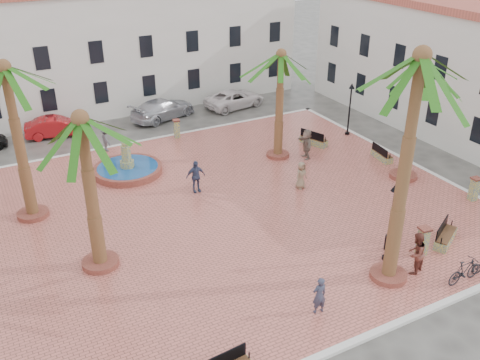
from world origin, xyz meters
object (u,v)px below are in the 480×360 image
Objects in this scene: palm_sw at (83,139)px; bollard_n at (177,128)px; cyclist_a at (319,295)px; car_silver at (163,109)px; bollard_se at (423,241)px; pedestrian_fountain_a at (301,175)px; bench_ne at (313,140)px; bicycle_b at (465,271)px; palm_e at (418,76)px; palm_s at (418,82)px; lamppost_s at (393,209)px; palm_nw at (7,85)px; palm_ne at (281,67)px; car_white at (235,99)px; litter_bin at (388,242)px; pedestrian_north at (106,139)px; bench_se at (445,237)px; pedestrian_east at (307,144)px; fountain at (128,168)px; car_red at (57,127)px; cyclist_b at (416,253)px; bollard_e at (474,189)px; bench_e at (382,155)px; lamppost_e at (350,100)px; pedestrian_fountain_b at (196,176)px.

palm_sw is 16.00m from bollard_n.
cyclist_a is 0.31× the size of car_silver.
pedestrian_fountain_a is (-1.21, 8.08, 0.07)m from bollard_se.
bicycle_b is at bearing 147.99° from bench_ne.
bicycle_b is (4.60, -20.80, -0.11)m from bollard_n.
palm_e is 1.38× the size of car_silver.
palm_s is 6.18m from lamppost_s.
palm_ne is (15.13, 0.43, -1.14)m from palm_nw.
car_white is at bearing 80.02° from lamppost_s.
bollard_n reaches higher than bicycle_b.
bench_ne is 15.58m from bicycle_b.
bicycle_b is at bearing 165.45° from car_white.
litter_bin is 0.44× the size of pedestrian_north.
pedestrian_east is at bearing 63.14° from bench_se.
bench_ne is 1.05× the size of pedestrian_east.
fountain is 12.48m from bench_ne.
cyclist_b is at bearing -147.05° from car_red.
bollard_se is 1.05× the size of bollard_e.
bench_ne is at bearing -7.80° from fountain.
litter_bin is 1.98m from cyclist_b.
cyclist_b is at bearing 141.49° from bench_ne.
palm_nw is at bearing 108.27° from palm_sw.
fountain is 3.06× the size of bollard_e.
palm_e reaches higher than litter_bin.
bench_e is 1.28× the size of bollard_se.
bollard_e is (1.35, -3.87, -5.43)m from palm_e.
palm_nw reaches higher than car_white.
lamppost_e reaches higher than bench_ne.
cyclist_a is at bearing 154.17° from car_silver.
palm_ne is at bearing 1.63° from palm_nw.
bollard_se is 0.87× the size of pedestrian_north.
lamppost_e is at bearing 15.63° from pedestrian_fountain_b.
palm_nw is 4.35× the size of pedestrian_fountain_b.
bollard_se is 1.96× the size of litter_bin.
palm_s reaches higher than bench_se.
fountain is at bearing -141.07° from bollard_n.
bench_e is (5.55, -3.51, -5.55)m from palm_ne.
lamppost_s is at bearing 160.35° from car_white.
pedestrian_fountain_a is (-6.73, -0.84, 0.54)m from bench_e.
cyclist_b is at bearing -42.87° from palm_nw.
litter_bin is 0.45× the size of pedestrian_fountain_a.
bicycle_b is at bearing -43.36° from palm_nw.
palm_s is 26.63m from car_red.
pedestrian_north is (-11.16, 18.28, 0.52)m from bench_se.
palm_sw is 3.72× the size of cyclist_b.
palm_nw is 4.18× the size of cyclist_b.
pedestrian_fountain_b is 1.16× the size of pedestrian_north.
palm_nw is at bearing 116.60° from bench_se.
cyclist_b is at bearing -97.36° from litter_bin.
fountain is at bearing 141.99° from bollard_e.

